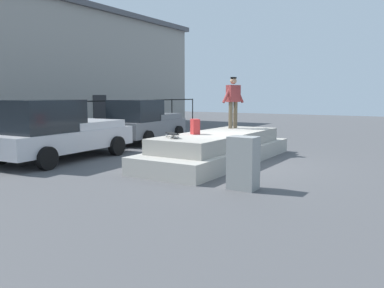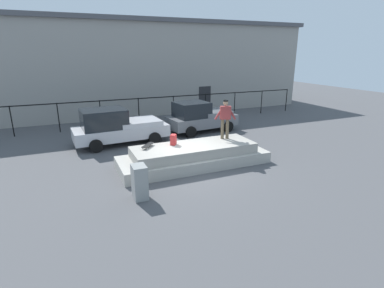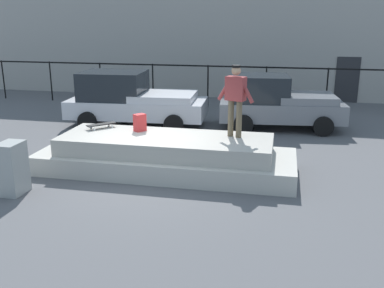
% 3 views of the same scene
% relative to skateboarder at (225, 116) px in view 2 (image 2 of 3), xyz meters
% --- Properties ---
extents(ground_plane, '(60.00, 60.00, 0.00)m').
position_rel_skateboarder_xyz_m(ground_plane, '(-2.00, -0.68, -1.89)').
color(ground_plane, '#4C4C4F').
extents(concrete_ledge, '(6.30, 2.16, 0.88)m').
position_rel_skateboarder_xyz_m(concrete_ledge, '(-1.64, -0.34, -1.49)').
color(concrete_ledge, '#ADA89E').
rests_on(concrete_ledge, ground_plane).
extents(skateboarder, '(0.93, 0.42, 1.72)m').
position_rel_skateboarder_xyz_m(skateboarder, '(0.00, 0.00, 0.00)').
color(skateboarder, brown).
rests_on(skateboarder, concrete_ledge).
extents(skateboard, '(0.67, 0.70, 0.12)m').
position_rel_skateboarder_xyz_m(skateboard, '(-3.50, 0.10, -0.91)').
color(skateboard, black).
rests_on(skateboard, concrete_ledge).
extents(backpack, '(0.33, 0.34, 0.44)m').
position_rel_skateboarder_xyz_m(backpack, '(-2.42, 0.04, -0.79)').
color(backpack, red).
rests_on(backpack, concrete_ledge).
extents(car_silver_pickup_near, '(4.84, 2.35, 1.87)m').
position_rel_skateboarder_xyz_m(car_silver_pickup_near, '(-4.05, 4.02, -0.97)').
color(car_silver_pickup_near, '#B7B7BC').
rests_on(car_silver_pickup_near, ground_plane).
extents(car_grey_pickup_mid, '(4.27, 2.34, 1.81)m').
position_rel_skateboarder_xyz_m(car_grey_pickup_mid, '(0.91, 4.60, -1.00)').
color(car_grey_pickup_mid, slate).
rests_on(car_grey_pickup_mid, ground_plane).
extents(utility_box, '(0.44, 0.60, 1.14)m').
position_rel_skateboarder_xyz_m(utility_box, '(-4.48, -2.41, -1.32)').
color(utility_box, gray).
rests_on(utility_box, ground_plane).
extents(fence_row, '(24.06, 0.06, 1.75)m').
position_rel_skateboarder_xyz_m(fence_row, '(-2.00, 7.75, -0.63)').
color(fence_row, black).
rests_on(fence_row, ground_plane).
extents(warehouse_building, '(29.79, 8.69, 6.87)m').
position_rel_skateboarder_xyz_m(warehouse_building, '(-2.00, 14.17, 1.56)').
color(warehouse_building, gray).
rests_on(warehouse_building, ground_plane).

